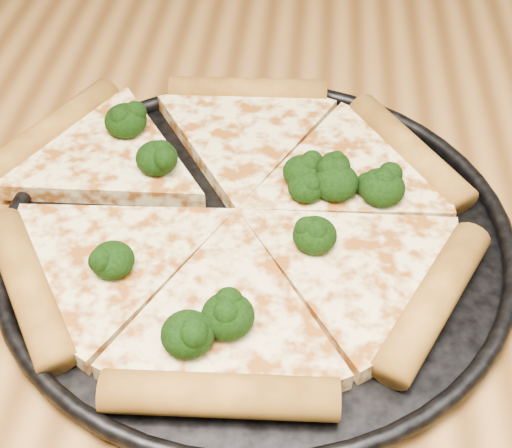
{
  "coord_description": "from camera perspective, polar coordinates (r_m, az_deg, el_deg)",
  "views": [
    {
      "loc": [
        0.0,
        -0.35,
        1.14
      ],
      "look_at": [
        -0.03,
        0.03,
        0.77
      ],
      "focal_mm": 50.24,
      "sensor_mm": 36.0,
      "label": 1
    }
  ],
  "objects": [
    {
      "name": "dining_table",
      "position": [
        0.6,
        2.95,
        -9.45
      ],
      "size": [
        1.2,
        0.9,
        0.75
      ],
      "color": "olive",
      "rests_on": "ground"
    },
    {
      "name": "pizza_pan",
      "position": [
        0.54,
        0.0,
        -0.62
      ],
      "size": [
        0.39,
        0.39,
        0.02
      ],
      "color": "black",
      "rests_on": "dining_table"
    },
    {
      "name": "pizza",
      "position": [
        0.54,
        -1.98,
        1.2
      ],
      "size": [
        0.4,
        0.35,
        0.03
      ],
      "rotation": [
        0.0,
        0.0,
        0.04
      ],
      "color": "#FFEA9C",
      "rests_on": "pizza_pan"
    },
    {
      "name": "broccoli_florets",
      "position": [
        0.53,
        -0.28,
        1.5
      ],
      "size": [
        0.25,
        0.25,
        0.03
      ],
      "color": "black",
      "rests_on": "pizza"
    }
  ]
}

